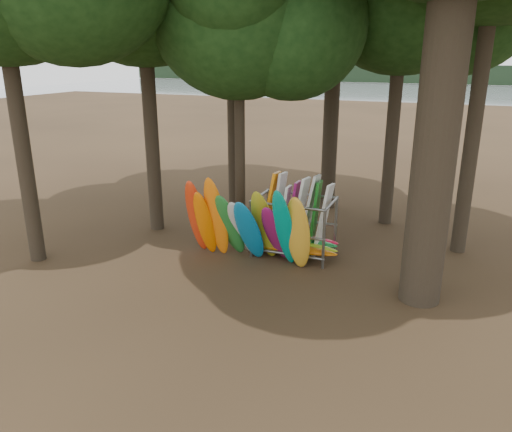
% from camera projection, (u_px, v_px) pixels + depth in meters
% --- Properties ---
extents(ground, '(120.00, 120.00, 0.00)m').
position_uv_depth(ground, '(256.00, 277.00, 14.92)').
color(ground, '#47331E').
rests_on(ground, ground).
extents(lake, '(160.00, 160.00, 0.00)m').
position_uv_depth(lake, '(425.00, 103.00, 67.62)').
color(lake, gray).
rests_on(lake, ground).
extents(far_shore, '(160.00, 4.00, 4.00)m').
position_uv_depth(far_shore, '(445.00, 74.00, 110.91)').
color(far_shore, black).
rests_on(far_shore, ground).
extents(oak_5, '(6.77, 6.77, 10.76)m').
position_uv_depth(oak_5, '(238.00, 6.00, 15.80)').
color(oak_5, black).
rests_on(oak_5, ground).
extents(kayak_row, '(4.20, 2.05, 2.96)m').
position_uv_depth(kayak_row, '(247.00, 227.00, 15.59)').
color(kayak_row, red).
rests_on(kayak_row, ground).
extents(storage_rack, '(3.24, 1.52, 2.74)m').
position_uv_depth(storage_rack, '(294.00, 228.00, 16.36)').
color(storage_rack, slate).
rests_on(storage_rack, ground).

